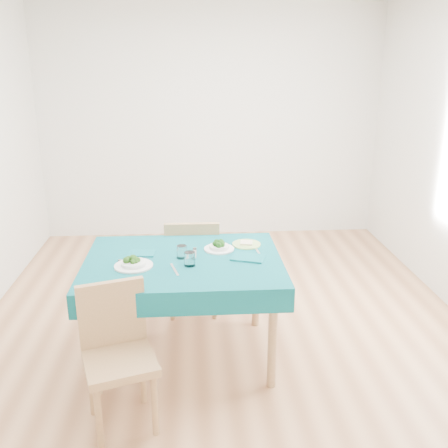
{
  "coord_description": "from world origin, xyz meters",
  "views": [
    {
      "loc": [
        -0.26,
        -3.69,
        2.06
      ],
      "look_at": [
        0.0,
        0.0,
        0.85
      ],
      "focal_mm": 40.0,
      "sensor_mm": 36.0,
      "label": 1
    }
  ],
  "objects": [
    {
      "name": "bowl_near",
      "position": [
        -0.64,
        -0.59,
        0.8
      ],
      "size": [
        0.26,
        0.26,
        0.08
      ],
      "primitive_type": null,
      "color": "white",
      "rests_on": "table"
    },
    {
      "name": "knife_near",
      "position": [
        -0.37,
        -0.66,
        0.76
      ],
      "size": [
        0.07,
        0.21,
        0.0
      ],
      "primitive_type": "cube",
      "rotation": [
        0.0,
        0.0,
        0.25
      ],
      "color": "silver",
      "rests_on": "table"
    },
    {
      "name": "knife_far",
      "position": [
        0.22,
        -0.42,
        0.76
      ],
      "size": [
        0.04,
        0.22,
        0.0
      ],
      "primitive_type": "cube",
      "rotation": [
        0.0,
        0.0,
        0.1
      ],
      "color": "silver",
      "rests_on": "table"
    },
    {
      "name": "tumbler_center",
      "position": [
        -0.32,
        -0.45,
        0.8
      ],
      "size": [
        0.07,
        0.07,
        0.09
      ],
      "primitive_type": "cylinder",
      "color": "white",
      "rests_on": "table"
    },
    {
      "name": "side_plate",
      "position": [
        0.15,
        -0.23,
        0.76
      ],
      "size": [
        0.21,
        0.21,
        0.01
      ],
      "primitive_type": "cylinder",
      "color": "#9CC761",
      "rests_on": "table"
    },
    {
      "name": "chair_far",
      "position": [
        -0.25,
        0.23,
        0.54
      ],
      "size": [
        0.44,
        0.48,
        1.08
      ],
      "primitive_type": "cube",
      "rotation": [
        0.0,
        0.0,
        3.13
      ],
      "color": "#9A7248",
      "rests_on": "ground"
    },
    {
      "name": "napkin_far",
      "position": [
        0.13,
        -0.5,
        0.76
      ],
      "size": [
        0.26,
        0.22,
        0.01
      ],
      "primitive_type": "cube",
      "rotation": [
        0.0,
        0.0,
        -0.34
      ],
      "color": "#0B585F",
      "rests_on": "table"
    },
    {
      "name": "fork_far",
      "position": [
        -0.24,
        -0.38,
        0.76
      ],
      "size": [
        0.03,
        0.19,
        0.0
      ],
      "primitive_type": "cube",
      "rotation": [
        0.0,
        0.0,
        -0.03
      ],
      "color": "silver",
      "rests_on": "table"
    },
    {
      "name": "tumbler_side",
      "position": [
        -0.27,
        -0.6,
        0.81
      ],
      "size": [
        0.07,
        0.07,
        0.1
      ],
      "primitive_type": "cylinder",
      "color": "white",
      "rests_on": "table"
    },
    {
      "name": "fork_near",
      "position": [
        -0.75,
        -0.57,
        0.76
      ],
      "size": [
        0.03,
        0.18,
        0.0
      ],
      "primitive_type": "cube",
      "rotation": [
        0.0,
        0.0,
        0.01
      ],
      "color": "silver",
      "rests_on": "table"
    },
    {
      "name": "table",
      "position": [
        -0.32,
        -0.48,
        0.38
      ],
      "size": [
        1.35,
        1.03,
        0.76
      ],
      "primitive_type": "cube",
      "color": "#074F56",
      "rests_on": "ground"
    },
    {
      "name": "room_shell",
      "position": [
        0.0,
        0.0,
        1.35
      ],
      "size": [
        4.02,
        4.52,
        2.73
      ],
      "color": "#9F6942",
      "rests_on": "ground"
    },
    {
      "name": "bread_slice",
      "position": [
        0.15,
        -0.23,
        0.78
      ],
      "size": [
        0.1,
        0.1,
        0.01
      ],
      "primitive_type": "cube",
      "rotation": [
        0.0,
        0.0,
        -0.16
      ],
      "color": "beige",
      "rests_on": "side_plate"
    },
    {
      "name": "chair_near",
      "position": [
        -0.68,
        -1.19,
        0.49
      ],
      "size": [
        0.5,
        0.53,
        0.98
      ],
      "primitive_type": "cube",
      "rotation": [
        0.0,
        0.0,
        0.31
      ],
      "color": "#9A7248",
      "rests_on": "ground"
    },
    {
      "name": "bowl_far",
      "position": [
        -0.06,
        -0.32,
        0.79
      ],
      "size": [
        0.22,
        0.22,
        0.07
      ],
      "primitive_type": null,
      "color": "white",
      "rests_on": "table"
    },
    {
      "name": "napkin_near",
      "position": [
        -0.61,
        -0.36,
        0.76
      ],
      "size": [
        0.2,
        0.15,
        0.01
      ],
      "primitive_type": "cube",
      "rotation": [
        0.0,
        0.0,
        -0.1
      ],
      "color": "#0B585F",
      "rests_on": "table"
    }
  ]
}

